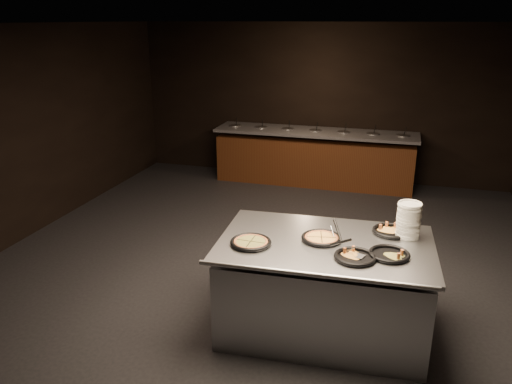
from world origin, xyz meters
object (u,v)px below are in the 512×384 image
(plate_stack, at_px, (409,220))
(pan_cheese_whole, at_px, (321,238))
(pan_veggie_whole, at_px, (251,242))
(serving_counter, at_px, (323,289))

(plate_stack, xyz_separation_m, pan_cheese_whole, (-0.78, -0.29, -0.15))
(plate_stack, height_order, pan_cheese_whole, plate_stack)
(plate_stack, distance_m, pan_cheese_whole, 0.85)
(pan_veggie_whole, relative_size, pan_cheese_whole, 1.01)
(serving_counter, relative_size, pan_cheese_whole, 5.39)
(plate_stack, bearing_deg, pan_cheese_whole, -159.32)
(plate_stack, xyz_separation_m, pan_veggie_whole, (-1.40, -0.57, -0.15))
(pan_veggie_whole, bearing_deg, plate_stack, 22.25)
(pan_veggie_whole, distance_m, pan_cheese_whole, 0.68)
(serving_counter, bearing_deg, pan_veggie_whole, -162.81)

